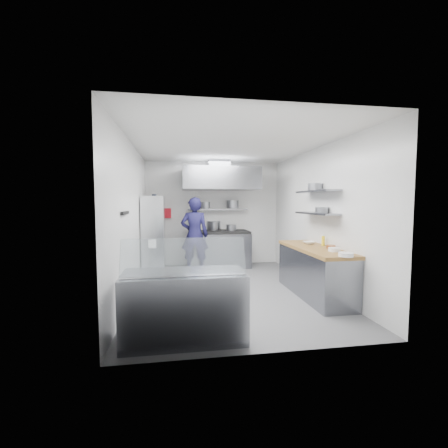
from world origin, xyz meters
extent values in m
plane|color=#505052|center=(0.00, 0.00, 0.00)|extent=(5.00, 5.00, 0.00)
plane|color=silver|center=(0.00, 0.00, 2.80)|extent=(5.00, 5.00, 0.00)
cube|color=white|center=(0.00, 2.50, 1.40)|extent=(3.60, 2.80, 0.02)
cube|color=white|center=(0.00, -2.50, 1.40)|extent=(3.60, 2.80, 0.02)
cube|color=white|center=(-1.80, 0.00, 1.40)|extent=(2.80, 5.00, 0.02)
cube|color=white|center=(1.80, 0.00, 1.40)|extent=(2.80, 5.00, 0.02)
cube|color=gray|center=(0.10, 2.10, 0.45)|extent=(1.60, 0.80, 0.90)
cube|color=black|center=(0.10, 2.10, 0.93)|extent=(1.57, 0.78, 0.06)
cylinder|color=slate|center=(-0.49, 2.49, 1.06)|extent=(0.25, 0.25, 0.20)
cylinder|color=slate|center=(0.00, 2.40, 1.08)|extent=(0.36, 0.36, 0.24)
cylinder|color=slate|center=(0.44, 2.13, 1.04)|extent=(0.26, 0.26, 0.16)
cube|color=gray|center=(0.10, 2.34, 1.52)|extent=(1.60, 0.30, 0.04)
cylinder|color=slate|center=(-0.25, 2.12, 1.63)|extent=(0.23, 0.23, 0.18)
cylinder|color=slate|center=(0.51, 2.33, 1.65)|extent=(0.32, 0.32, 0.22)
cube|color=gray|center=(0.10, 1.93, 2.30)|extent=(1.90, 1.15, 0.55)
cube|color=slate|center=(0.10, 2.15, 2.68)|extent=(0.55, 0.55, 0.24)
cube|color=red|center=(-1.25, 2.44, 1.42)|extent=(0.22, 0.10, 0.26)
imported|color=#141238|center=(-0.57, 1.59, 0.92)|extent=(0.71, 0.51, 1.83)
cube|color=silver|center=(-1.53, 1.48, 0.93)|extent=(0.50, 0.90, 1.85)
cube|color=white|center=(-1.53, 1.09, 0.80)|extent=(0.16, 0.20, 0.18)
cube|color=yellow|center=(-1.53, 1.50, 1.30)|extent=(0.15, 0.19, 0.17)
cylinder|color=black|center=(-1.48, 1.12, 1.80)|extent=(0.10, 0.10, 0.18)
cube|color=black|center=(-1.78, -0.90, 1.55)|extent=(0.04, 0.55, 0.05)
cube|color=gray|center=(1.48, -0.60, 0.42)|extent=(0.62, 2.00, 0.84)
cube|color=olive|center=(1.48, -0.60, 0.87)|extent=(0.65, 2.04, 0.06)
cylinder|color=white|center=(1.51, -1.57, 0.93)|extent=(0.22, 0.22, 0.06)
cylinder|color=white|center=(1.59, -1.10, 0.93)|extent=(0.20, 0.20, 0.06)
cylinder|color=#B96634|center=(1.69, -0.80, 0.93)|extent=(0.16, 0.16, 0.06)
cylinder|color=yellow|center=(1.72, -0.45, 0.99)|extent=(0.06, 0.06, 0.18)
imported|color=white|center=(1.54, -0.21, 0.93)|extent=(0.23, 0.23, 0.05)
cube|color=gray|center=(1.64, -0.30, 1.50)|extent=(0.30, 1.30, 0.04)
cube|color=gray|center=(1.64, -0.30, 1.92)|extent=(0.30, 1.30, 0.04)
cylinder|color=slate|center=(1.68, -0.45, 1.57)|extent=(0.24, 0.24, 0.10)
cylinder|color=slate|center=(1.69, -0.15, 2.01)|extent=(0.29, 0.29, 0.14)
cube|color=gray|center=(-0.91, -2.00, 0.42)|extent=(1.50, 0.70, 0.85)
cube|color=silver|center=(-0.91, -2.12, 1.07)|extent=(1.47, 0.19, 0.42)
camera|label=1|loc=(-0.99, -5.67, 1.72)|focal=24.00mm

